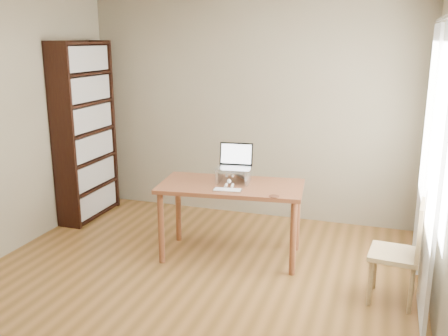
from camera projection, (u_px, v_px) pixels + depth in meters
room at (178, 148)px, 3.86m from camera, size 4.04×4.54×2.64m
bookshelf at (85, 132)px, 5.91m from camera, size 0.30×0.90×2.10m
curtains at (431, 160)px, 4.04m from camera, size 0.03×1.90×2.25m
desk at (231, 194)px, 4.86m from camera, size 1.45×0.85×0.75m
laptop_stand at (234, 174)px, 4.89m from camera, size 0.32×0.25×0.13m
laptop at (236, 162)px, 4.92m from camera, size 0.36×0.31×0.24m
keyboard at (227, 190)px, 4.62m from camera, size 0.28×0.15×0.02m
coaster at (274, 196)px, 4.46m from camera, size 0.09×0.09×0.01m
cat at (232, 176)px, 4.93m from camera, size 0.23×0.47×0.13m
chair at (404, 249)px, 4.03m from camera, size 0.42×0.42×0.88m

